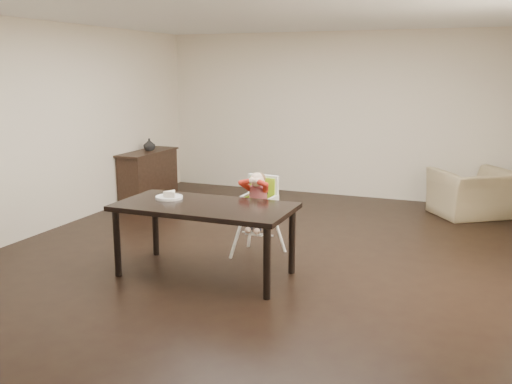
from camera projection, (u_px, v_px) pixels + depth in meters
ground at (261, 255)px, 6.55m from camera, size 7.00×7.00×0.00m
room_walls at (261, 92)px, 6.16m from camera, size 6.02×7.02×2.71m
dining_table at (205, 212)px, 5.80m from camera, size 1.80×0.90×0.75m
high_chair at (259, 197)px, 6.44m from camera, size 0.42×0.42×0.97m
plate at (170, 196)px, 6.03m from camera, size 0.38×0.38×0.08m
armchair at (474, 186)px, 8.20m from camera, size 1.24×1.15×0.91m
sideboard at (148, 175)px, 9.33m from camera, size 0.44×1.26×0.79m
vase at (149, 145)px, 9.29m from camera, size 0.20×0.21×0.19m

